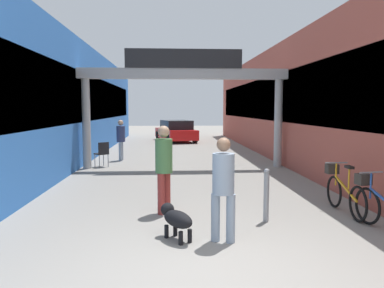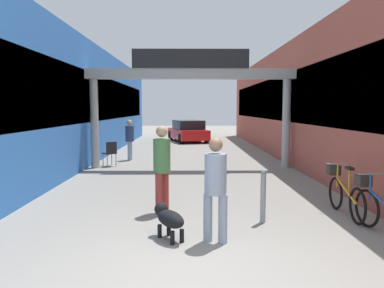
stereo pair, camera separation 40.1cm
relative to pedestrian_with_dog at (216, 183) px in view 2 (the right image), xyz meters
The scene contains 13 objects.
ground_plane 1.51m from the pedestrian_with_dog, 106.52° to the right, with size 80.00×80.00×0.00m, color gray.
storefront_left 11.34m from the pedestrian_with_dog, 118.83° to the left, with size 3.00×26.00×4.52m.
storefront_right 11.03m from the pedestrian_with_dog, 64.26° to the left, with size 3.00×26.00×4.52m.
arcade_sign_gateway 7.62m from the pedestrian_with_dog, 92.62° to the left, with size 7.40×0.47×4.07m.
pedestrian_with_dog is the anchor object (origin of this frame).
pedestrian_companion 1.93m from the pedestrian_with_dog, 119.24° to the left, with size 0.46×0.46×1.74m.
pedestrian_carrying_crate 9.69m from the pedestrian_with_dog, 106.59° to the left, with size 0.35×0.38×1.62m.
dog_on_leash 0.96m from the pedestrian_with_dog, 168.17° to the left, with size 0.62×0.75×0.54m.
bicycle_blue_nearest 2.84m from the pedestrian_with_dog, ahead, with size 0.47×1.68×0.98m.
bicycle_orange_second 3.06m from the pedestrian_with_dog, 29.66° to the left, with size 0.46×1.69×0.98m.
bollard_post_metal 1.44m from the pedestrian_with_dog, 46.57° to the left, with size 0.10×0.10×0.99m.
cafe_chair_black_nearer 8.29m from the pedestrian_with_dog, 112.79° to the left, with size 0.56×0.56×0.89m.
parked_car_red 17.82m from the pedestrian_with_dog, 91.43° to the left, with size 2.71×4.31×1.33m.
Camera 2 is at (-0.08, -4.52, 2.08)m, focal length 35.00 mm.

